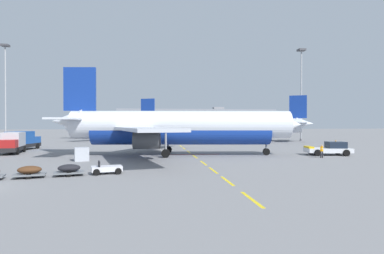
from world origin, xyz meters
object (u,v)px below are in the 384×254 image
(airliner_foreground, at_px, (177,127))
(pushback_tug, at_px, (330,149))
(airliner_far_right, at_px, (247,127))
(apron_light_mast_near, at_px, (5,81))
(catering_truck, at_px, (23,140))
(apron_light_mast_far, at_px, (301,83))
(uld_cargo_container, at_px, (82,154))
(fuel_service_truck, at_px, (12,142))
(airliner_far_center, at_px, (109,126))
(baggage_train, at_px, (50,170))
(ground_crew_worker, at_px, (322,150))
(airliner_mid_left, at_px, (159,128))

(airliner_foreground, xyz_separation_m, pushback_tug, (21.29, -2.36, -3.05))
(airliner_far_right, xyz_separation_m, apron_light_mast_near, (-61.49, 6.61, 11.63))
(airliner_foreground, bearing_deg, catering_truck, 153.14)
(apron_light_mast_near, xyz_separation_m, apron_light_mast_far, (74.98, -9.23, -0.57))
(airliner_foreground, xyz_separation_m, uld_cargo_container, (-11.79, -4.89, -3.15))
(airliner_far_right, height_order, fuel_service_truck, airliner_far_right)
(uld_cargo_container, bearing_deg, apron_light_mast_near, 121.40)
(airliner_far_right, bearing_deg, fuel_service_truck, -147.13)
(airliner_far_center, relative_size, uld_cargo_container, 15.55)
(apron_light_mast_near, bearing_deg, fuel_service_truck, -65.48)
(baggage_train, xyz_separation_m, uld_cargo_container, (0.14, 11.30, 0.27))
(airliner_foreground, height_order, airliner_far_center, airliner_foreground)
(apron_light_mast_far, bearing_deg, fuel_service_truck, -155.63)
(airliner_foreground, bearing_deg, apron_light_mast_near, 133.91)
(airliner_far_right, relative_size, catering_truck, 4.22)
(baggage_train, relative_size, apron_light_mast_near, 0.47)
(apron_light_mast_near, bearing_deg, airliner_far_right, -6.13)
(airliner_far_right, bearing_deg, apron_light_mast_near, 173.87)
(baggage_train, height_order, ground_crew_worker, ground_crew_worker)
(baggage_train, bearing_deg, uld_cargo_container, 89.30)
(fuel_service_truck, distance_m, apron_light_mast_far, 65.71)
(catering_truck, bearing_deg, baggage_train, -65.51)
(catering_truck, height_order, baggage_train, catering_truck)
(airliner_far_center, bearing_deg, apron_light_mast_far, -17.40)
(apron_light_mast_near, relative_size, apron_light_mast_far, 1.04)
(pushback_tug, distance_m, baggage_train, 35.98)
(apron_light_mast_far, bearing_deg, apron_light_mast_near, 172.98)
(fuel_service_truck, xyz_separation_m, apron_light_mast_near, (-16.33, 35.79, 13.67))
(airliner_mid_left, xyz_separation_m, ground_crew_worker, (18.93, -82.53, -2.00))
(airliner_far_center, distance_m, fuel_service_truck, 43.16)
(fuel_service_truck, height_order, uld_cargo_container, fuel_service_truck)
(airliner_mid_left, bearing_deg, airliner_far_center, -117.37)
(catering_truck, xyz_separation_m, ground_crew_worker, (43.41, -18.17, -0.68))
(airliner_mid_left, xyz_separation_m, apron_light_mast_far, (35.22, -44.36, 11.77))
(apron_light_mast_far, bearing_deg, baggage_train, -133.59)
(airliner_foreground, height_order, airliner_mid_left, airliner_foreground)
(fuel_service_truck, bearing_deg, airliner_far_right, 32.87)
(catering_truck, relative_size, ground_crew_worker, 4.30)
(uld_cargo_container, relative_size, apron_light_mast_far, 0.08)
(airliner_foreground, xyz_separation_m, airliner_far_center, (-15.45, 48.39, -0.31))
(fuel_service_truck, xyz_separation_m, baggage_train, (12.12, -22.33, -1.11))
(ground_crew_worker, bearing_deg, apron_light_mast_far, 66.90)
(airliner_foreground, bearing_deg, pushback_tug, -6.31)
(catering_truck, bearing_deg, ground_crew_worker, -22.71)
(ground_crew_worker, relative_size, uld_cargo_container, 0.86)
(uld_cargo_container, height_order, apron_light_mast_far, apron_light_mast_far)
(airliner_foreground, relative_size, uld_cargo_container, 17.71)
(airliner_foreground, relative_size, pushback_tug, 5.45)
(catering_truck, bearing_deg, airliner_foreground, -26.86)
(baggage_train, xyz_separation_m, ground_crew_worker, (30.25, 10.72, 0.43))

